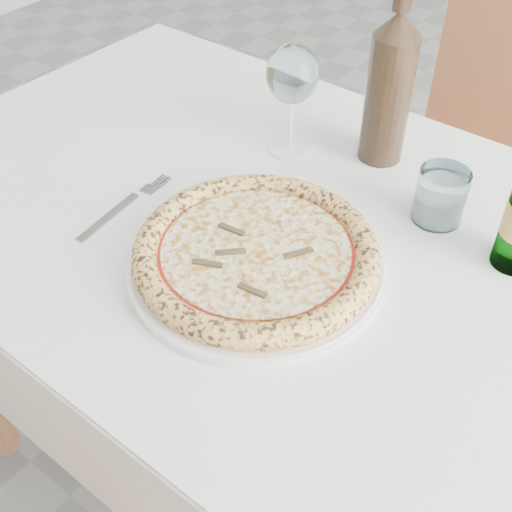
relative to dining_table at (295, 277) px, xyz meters
The scene contains 9 objects.
floor 0.73m from the dining_table, 138.71° to the left, with size 5.00×6.00×0.02m, color #5C5C5E.
dining_table is the anchor object (origin of this frame).
chair_far 0.78m from the dining_table, 88.33° to the left, with size 0.39×0.39×0.93m.
plate 0.14m from the dining_table, 90.00° to the right, with size 0.35×0.35×0.02m.
pizza 0.16m from the dining_table, 90.00° to the right, with size 0.33×0.33×0.03m.
fork 0.28m from the dining_table, 153.06° to the right, with size 0.03×0.18×0.00m.
wine_glass 0.31m from the dining_table, 128.43° to the left, with size 0.08×0.08×0.18m.
tumbler 0.24m from the dining_table, 44.29° to the left, with size 0.07×0.07×0.08m.
wine_bottle 0.32m from the dining_table, 89.85° to the left, with size 0.07×0.07×0.29m.
Camera 1 is at (0.60, -0.80, 1.35)m, focal length 45.00 mm.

